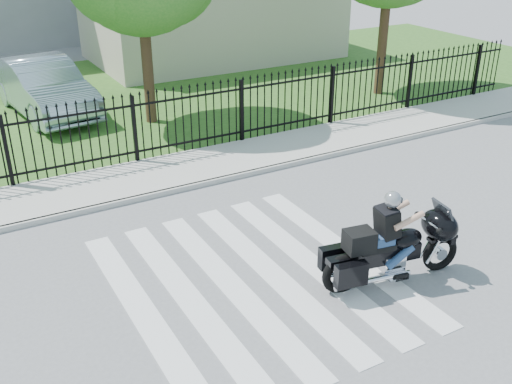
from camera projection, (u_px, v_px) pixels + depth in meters
ground at (253, 280)px, 10.48m from camera, size 120.00×120.00×0.00m
crosswalk at (253, 280)px, 10.48m from camera, size 5.00×5.50×0.01m
sidewalk at (152, 176)px, 14.38m from camera, size 40.00×2.00×0.12m
curb at (167, 192)px, 13.60m from camera, size 40.00×0.12×0.12m
grass_strip at (77, 103)px, 19.91m from camera, size 40.00×12.00×0.02m
iron_fence at (135, 131)px, 14.81m from camera, size 26.00×0.04×1.80m
building_low at (213, 15)px, 25.41m from camera, size 10.00×6.00×3.50m
motorcycle_rider at (390, 245)px, 10.17m from camera, size 2.66×1.13×1.77m
parked_car at (44, 87)px, 18.52m from camera, size 2.44×5.38×1.71m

